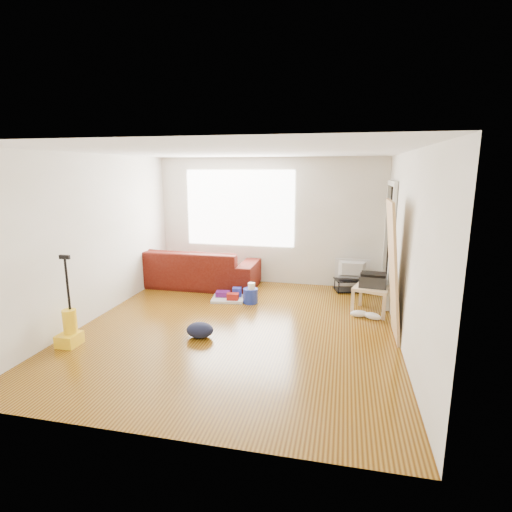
% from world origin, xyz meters
% --- Properties ---
extents(room, '(4.51, 5.01, 2.51)m').
position_xyz_m(room, '(0.07, 0.15, 1.25)').
color(room, '#4A2605').
rests_on(room, ground).
extents(sofa, '(2.53, 0.99, 0.74)m').
position_xyz_m(sofa, '(-1.41, 1.95, 0.00)').
color(sofa, '#3E0903').
rests_on(sofa, ground).
extents(tv_stand, '(0.70, 0.52, 0.23)m').
position_xyz_m(tv_stand, '(1.65, 2.22, 0.12)').
color(tv_stand, black).
rests_on(tv_stand, ground).
extents(tv, '(0.65, 0.09, 0.37)m').
position_xyz_m(tv, '(1.65, 2.22, 0.42)').
color(tv, black).
rests_on(tv, tv_stand).
extents(side_table, '(0.67, 0.67, 0.44)m').
position_xyz_m(side_table, '(1.95, 1.10, 0.37)').
color(side_table, '#CDB487').
rests_on(side_table, ground).
extents(printer, '(0.45, 0.36, 0.22)m').
position_xyz_m(printer, '(1.95, 1.10, 0.54)').
color(printer, black).
rests_on(printer, side_table).
extents(bucket, '(0.33, 0.33, 0.25)m').
position_xyz_m(bucket, '(-0.06, 1.13, 0.00)').
color(bucket, '#1D309E').
rests_on(bucket, ground).
extents(toilet_paper, '(0.12, 0.12, 0.11)m').
position_xyz_m(toilet_paper, '(-0.04, 1.11, 0.18)').
color(toilet_paper, white).
rests_on(toilet_paper, bucket).
extents(cleaning_tray, '(0.62, 0.52, 0.20)m').
position_xyz_m(cleaning_tray, '(-0.47, 1.21, 0.06)').
color(cleaning_tray, silver).
rests_on(cleaning_tray, ground).
extents(backpack, '(0.39, 0.32, 0.21)m').
position_xyz_m(backpack, '(-0.41, -0.43, 0.00)').
color(backpack, black).
rests_on(backpack, ground).
extents(sneakers, '(0.49, 0.25, 0.11)m').
position_xyz_m(sneakers, '(1.85, 0.80, 0.06)').
color(sneakers, white).
rests_on(sneakers, ground).
extents(vacuum, '(0.25, 0.29, 1.20)m').
position_xyz_m(vacuum, '(-2.00, -1.02, 0.22)').
color(vacuum, yellow).
rests_on(vacuum, ground).
extents(door_panel, '(0.23, 0.75, 1.87)m').
position_xyz_m(door_panel, '(2.13, 0.18, 0.00)').
color(door_panel, tan).
rests_on(door_panel, ground).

